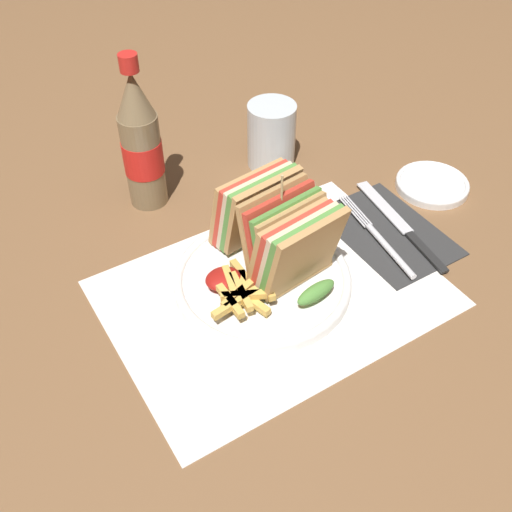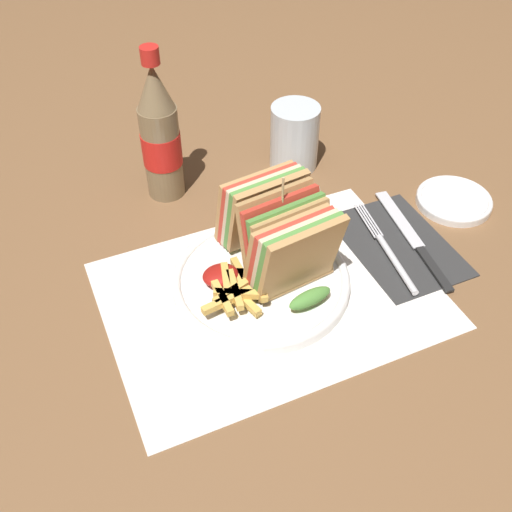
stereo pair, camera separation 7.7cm
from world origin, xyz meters
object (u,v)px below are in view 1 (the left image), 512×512
club_sandwich (279,232)px  knife (401,225)px  plate_main (264,281)px  fork (383,242)px  glass_near (271,139)px  coke_bottle_near (141,144)px  side_saucer (432,184)px

club_sandwich → knife: size_ratio=0.89×
plate_main → knife: plate_main is taller
club_sandwich → fork: bearing=-13.1°
plate_main → glass_near: bearing=55.4°
club_sandwich → coke_bottle_near: (-0.08, 0.23, 0.03)m
fork → glass_near: 0.26m
fork → side_saucer: same height
club_sandwich → knife: 0.21m
knife → side_saucer: size_ratio=1.90×
knife → side_saucer: (0.11, 0.05, 0.00)m
coke_bottle_near → side_saucer: size_ratio=2.07×
fork → coke_bottle_near: 0.37m
knife → coke_bottle_near: bearing=146.1°
club_sandwich → glass_near: club_sandwich is taller
club_sandwich → coke_bottle_near: coke_bottle_near is taller
club_sandwich → fork: (0.15, -0.04, -0.06)m
plate_main → side_saucer: (0.34, 0.04, -0.00)m
plate_main → fork: size_ratio=1.24×
plate_main → fork: (0.18, -0.02, -0.00)m
fork → coke_bottle_near: size_ratio=0.80×
plate_main → coke_bottle_near: bearing=101.7°
fork → glass_near: bearing=103.1°
coke_bottle_near → side_saucer: 0.45m
coke_bottle_near → glass_near: bearing=-4.1°
fork → side_saucer: (0.15, 0.06, -0.00)m
glass_near → side_saucer: 0.26m
club_sandwich → fork: 0.17m
club_sandwich → glass_near: size_ratio=1.83×
fork → club_sandwich: bearing=174.8°
coke_bottle_near → side_saucer: coke_bottle_near is taller
plate_main → club_sandwich: 0.07m
side_saucer → club_sandwich: bearing=-174.9°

